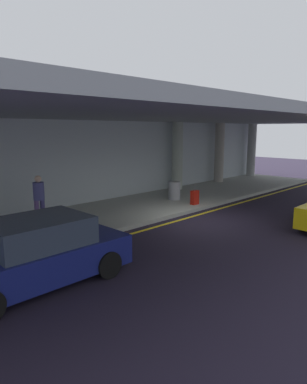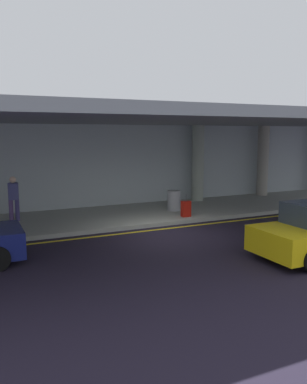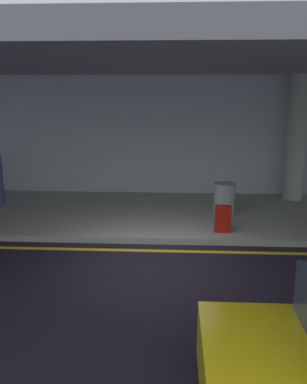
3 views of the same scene
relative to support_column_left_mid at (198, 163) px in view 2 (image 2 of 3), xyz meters
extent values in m
plane|color=black|center=(-4.00, -4.67, -1.97)|extent=(60.00, 60.00, 0.00)
cube|color=#989C91|center=(-4.00, -1.57, -1.90)|extent=(26.00, 4.20, 0.15)
cube|color=yellow|center=(-4.00, -4.05, -1.97)|extent=(26.00, 0.14, 0.01)
cylinder|color=#99A395|center=(0.00, 0.00, 0.00)|extent=(0.58, 0.58, 3.65)
cylinder|color=#9D988C|center=(4.00, 0.00, 0.00)|extent=(0.58, 0.58, 3.65)
cube|color=gray|center=(-4.00, -2.07, 1.97)|extent=(28.00, 13.20, 0.30)
cube|color=#AAB6B9|center=(-4.00, 0.68, -0.07)|extent=(26.00, 0.30, 3.80)
cylinder|color=black|center=(-2.55, -7.89, -1.65)|extent=(0.64, 0.22, 0.64)
cylinder|color=#553E77|center=(-8.75, -1.09, -1.42)|extent=(0.16, 0.16, 0.82)
cylinder|color=#423C79|center=(-8.53, -1.09, -1.42)|extent=(0.16, 0.16, 0.82)
cylinder|color=#464884|center=(-8.64, -1.09, -0.69)|extent=(0.38, 0.38, 0.62)
sphere|color=beige|center=(-8.64, -1.09, -0.26)|extent=(0.24, 0.24, 0.24)
cube|color=#A1150B|center=(-2.43, -3.14, -1.51)|extent=(0.36, 0.22, 0.62)
cylinder|color=slate|center=(-2.43, -3.14, -1.06)|extent=(0.02, 0.02, 0.28)
cylinder|color=gray|center=(-2.26, -1.79, -1.40)|extent=(0.56, 0.56, 0.85)
camera|label=1|loc=(-14.14, -12.23, 1.43)|focal=32.00mm
camera|label=2|loc=(-10.07, -16.44, 1.43)|focal=36.96mm
camera|label=3|loc=(-3.55, -12.43, 1.43)|focal=38.96mm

